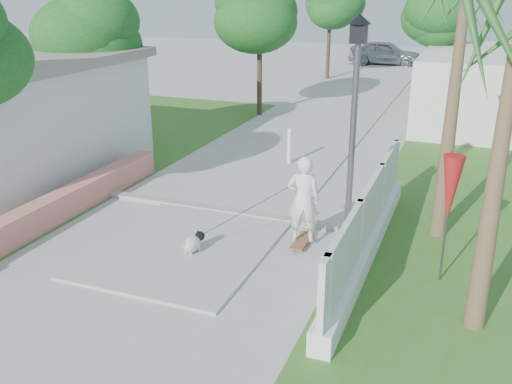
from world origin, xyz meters
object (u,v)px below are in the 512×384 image
at_px(street_lamp, 353,125).
at_px(patio_umbrella, 451,191).
at_px(bollard, 289,146).
at_px(dog, 193,243).
at_px(parked_car, 385,53).
at_px(skateboarder, 259,208).

relative_size(street_lamp, patio_umbrella, 1.93).
relative_size(street_lamp, bollard, 4.07).
xyz_separation_m(street_lamp, dog, (-2.63, -1.66, -2.19)).
distance_m(patio_umbrella, parked_car, 28.78).
height_order(street_lamp, bollard, street_lamp).
xyz_separation_m(street_lamp, parked_car, (-3.68, 27.22, -1.66)).
bearing_deg(dog, patio_umbrella, 23.79).
distance_m(bollard, parked_car, 22.74).
xyz_separation_m(bollard, dog, (0.07, -6.16, -0.34)).
distance_m(bollard, dog, 6.17).
height_order(patio_umbrella, dog, patio_umbrella).
xyz_separation_m(bollard, skateboarder, (1.11, -5.34, 0.23)).
relative_size(patio_umbrella, dog, 3.67).
xyz_separation_m(dog, parked_car, (-1.05, 28.88, 0.53)).
distance_m(bollard, patio_umbrella, 7.25).
bearing_deg(patio_umbrella, skateboarder, 177.45).
xyz_separation_m(bollard, parked_car, (-0.98, 22.72, 0.18)).
distance_m(patio_umbrella, dog, 4.80).
height_order(skateboarder, dog, skateboarder).
relative_size(patio_umbrella, parked_car, 0.51).
xyz_separation_m(skateboarder, parked_car, (-2.08, 28.06, -0.05)).
relative_size(street_lamp, skateboarder, 2.01).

